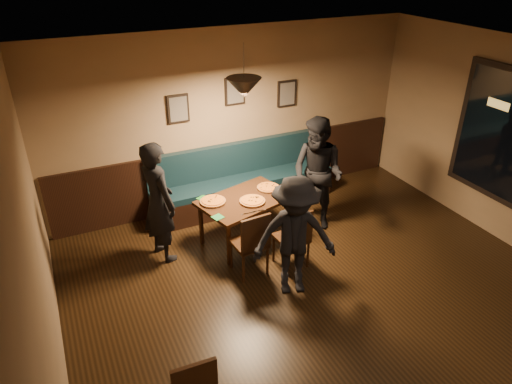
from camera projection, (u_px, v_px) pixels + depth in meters
floor at (360, 335)px, 5.18m from camera, size 7.00×7.00×0.00m
ceiling at (396, 86)px, 3.85m from camera, size 7.00×7.00×0.00m
wall_back at (235, 119)px, 7.30m from camera, size 6.00×0.00×6.00m
wall_left at (42, 325)px, 3.39m from camera, size 0.00×7.00×7.00m
wainscot at (237, 171)px, 7.70m from camera, size 5.88×0.06×1.00m
booth_bench at (243, 178)px, 7.49m from camera, size 3.00×0.60×1.00m
picture_left at (178, 109)px, 6.80m from camera, size 0.32×0.04×0.42m
picture_center at (235, 91)px, 7.06m from camera, size 0.32×0.04×0.42m
picture_right at (287, 94)px, 7.47m from camera, size 0.32×0.04×0.42m
pendant_lamp at (244, 88)px, 5.79m from camera, size 0.44×0.44×0.25m
dining_table at (246, 219)px, 6.69m from camera, size 1.42×1.11×0.67m
chair_near_left at (249, 242)px, 5.97m from camera, size 0.44×0.44×0.92m
chair_near_right at (291, 237)px, 6.12m from camera, size 0.41×0.41×0.87m
diner_left at (159, 202)px, 6.10m from camera, size 0.57×0.71×1.69m
diner_right at (317, 174)px, 6.82m from camera, size 0.93×1.02×1.70m
diner_front at (295, 237)px, 5.50m from camera, size 1.13×0.85×1.56m
pizza_a at (213, 201)px, 6.43m from camera, size 0.36×0.36×0.04m
pizza_b at (252, 201)px, 6.44m from camera, size 0.44×0.44×0.04m
pizza_c at (268, 187)px, 6.79m from camera, size 0.36×0.36×0.04m
soda_glass at (293, 194)px, 6.50m from camera, size 0.07×0.07×0.14m
tabasco_bottle at (277, 190)px, 6.62m from camera, size 0.04×0.04×0.13m
napkin_a at (203, 198)px, 6.53m from camera, size 0.19×0.19×0.01m
napkin_b at (218, 217)px, 6.09m from camera, size 0.17×0.17×0.01m
cutlery_set at (253, 212)px, 6.21m from camera, size 0.19×0.04×0.00m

